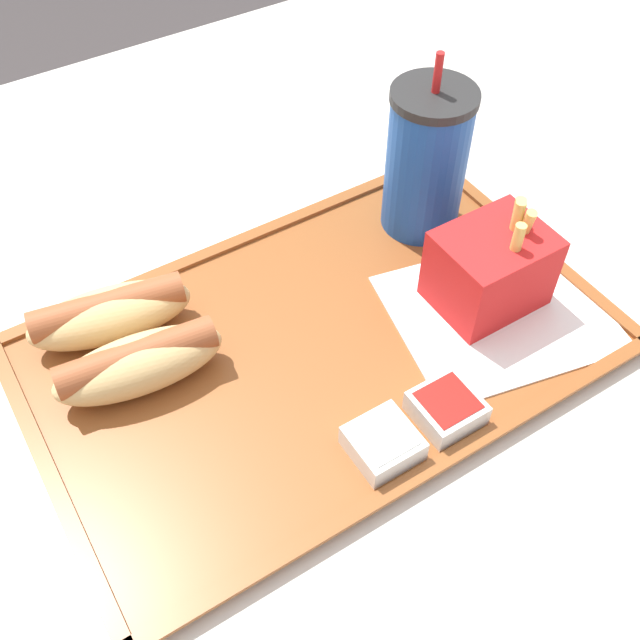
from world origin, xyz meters
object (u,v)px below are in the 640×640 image
at_px(hot_dog_near, 139,363).
at_px(sauce_cup_mayo, 383,443).
at_px(fries_carton, 491,268).
at_px(sauce_cup_ketchup, 451,405).
at_px(soda_cup, 426,161).
at_px(hot_dog_far, 110,313).

height_order(hot_dog_near, sauce_cup_mayo, hot_dog_near).
bearing_deg(fries_carton, sauce_cup_mayo, -154.46).
bearing_deg(sauce_cup_ketchup, soda_cup, 59.22).
height_order(hot_dog_near, fries_carton, fries_carton).
xyz_separation_m(hot_dog_far, fries_carton, (0.29, -0.13, 0.01)).
bearing_deg(hot_dog_far, sauce_cup_ketchup, -48.66).
height_order(hot_dog_far, hot_dog_near, same).
height_order(fries_carton, sauce_cup_mayo, fries_carton).
xyz_separation_m(hot_dog_far, sauce_cup_ketchup, (0.19, -0.21, -0.01)).
bearing_deg(sauce_cup_mayo, hot_dog_far, 120.29).
bearing_deg(soda_cup, fries_carton, -96.57).
distance_m(hot_dog_far, hot_dog_near, 0.06).
bearing_deg(fries_carton, hot_dog_far, 154.93).
xyz_separation_m(hot_dog_far, hot_dog_near, (0.00, -0.06, -0.00)).
bearing_deg(sauce_cup_ketchup, sauce_cup_mayo, 179.74).
relative_size(hot_dog_near, sauce_cup_ketchup, 2.97).
height_order(hot_dog_far, sauce_cup_mayo, hot_dog_far).
relative_size(hot_dog_near, sauce_cup_mayo, 2.97).
relative_size(fries_carton, sauce_cup_ketchup, 2.11).
xyz_separation_m(soda_cup, sauce_cup_ketchup, (-0.11, -0.19, -0.06)).
height_order(fries_carton, sauce_cup_ketchup, fries_carton).
bearing_deg(hot_dog_near, fries_carton, -14.51).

